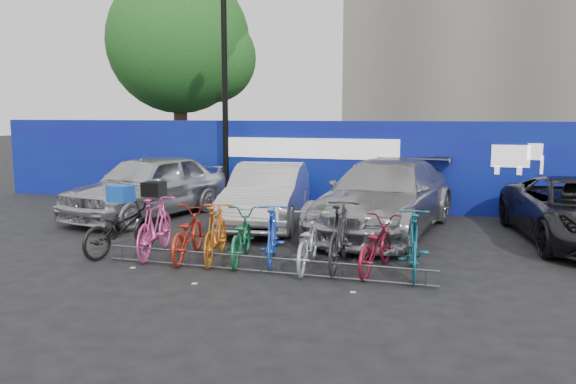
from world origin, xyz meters
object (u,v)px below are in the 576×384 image
at_px(bike_rack, 261,264).
at_px(bike_5, 272,235).
at_px(bike_7, 340,235).
at_px(bike_9, 414,243).
at_px(lamppost, 225,88).
at_px(car_2, 385,196).
at_px(bike_1, 155,226).
at_px(car_1, 268,195).
at_px(car_0, 148,186).
at_px(bike_8, 376,245).
at_px(bike_6, 307,242).
at_px(bike_0, 122,228).
at_px(bike_3, 216,233).
at_px(bike_4, 241,236).
at_px(bike_2, 187,233).
at_px(tree, 185,45).

relative_size(bike_rack, bike_5, 3.34).
bearing_deg(bike_7, bike_9, 174.41).
relative_size(lamppost, car_2, 1.13).
relative_size(bike_1, bike_5, 1.09).
bearing_deg(car_1, car_0, 169.33).
xyz_separation_m(bike_5, bike_8, (1.79, 0.00, -0.05)).
distance_m(bike_5, bike_6, 0.69).
height_order(bike_0, bike_3, bike_3).
relative_size(bike_rack, bike_9, 3.17).
xyz_separation_m(car_1, bike_4, (0.62, -3.25, -0.26)).
xyz_separation_m(lamppost, car_1, (1.96, -2.10, -2.56)).
distance_m(car_1, bike_6, 3.86).
distance_m(lamppost, bike_2, 6.35).
height_order(bike_6, bike_8, bike_6).
bearing_deg(bike_1, bike_3, 167.50).
relative_size(bike_4, bike_7, 0.91).
distance_m(bike_rack, bike_4, 0.94).
bearing_deg(bike_1, bike_2, 167.61).
bearing_deg(bike_5, bike_7, 167.13).
bearing_deg(bike_9, bike_6, -1.97).
xyz_separation_m(bike_0, bike_4, (2.32, 0.12, -0.03)).
xyz_separation_m(car_1, bike_5, (1.19, -3.20, -0.21)).
bearing_deg(bike_rack, bike_6, 40.16).
bearing_deg(bike_3, bike_9, 170.30).
distance_m(bike_2, bike_5, 1.56).
bearing_deg(bike_7, lamppost, -52.91).
distance_m(tree, bike_4, 12.62).
bearing_deg(lamppost, bike_1, -80.16).
distance_m(car_1, bike_3, 3.39).
height_order(bike_2, bike_7, bike_7).
distance_m(bike_1, bike_6, 2.88).
bearing_deg(bike_rack, bike_2, 161.41).
bearing_deg(car_1, bike_4, -88.43).
height_order(bike_6, bike_9, bike_9).
bearing_deg(car_0, bike_rack, -29.30).
xyz_separation_m(tree, bike_2, (5.18, -10.12, -4.61)).
xyz_separation_m(tree, bike_0, (3.84, -10.13, -4.58)).
relative_size(tree, bike_4, 4.49).
bearing_deg(bike_0, bike_3, -167.75).
bearing_deg(bike_4, bike_8, 169.21).
relative_size(lamppost, car_1, 1.41).
bearing_deg(car_2, bike_9, -65.55).
relative_size(car_1, bike_1, 2.36).
xyz_separation_m(bike_4, bike_7, (1.76, 0.07, 0.12)).
xyz_separation_m(car_2, bike_3, (-2.50, -3.42, -0.27)).
xyz_separation_m(bike_0, bike_7, (4.08, 0.19, 0.08)).
distance_m(car_0, bike_8, 7.01).
height_order(bike_0, bike_1, bike_1).
bearing_deg(lamppost, bike_4, -64.25).
relative_size(car_0, bike_4, 2.71).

